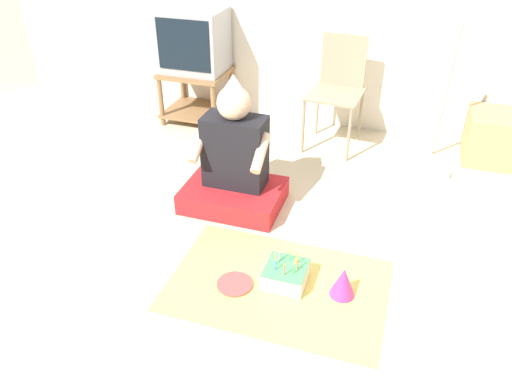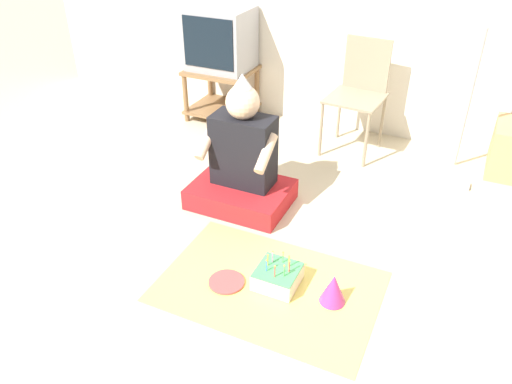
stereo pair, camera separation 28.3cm
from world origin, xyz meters
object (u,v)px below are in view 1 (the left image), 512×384
Objects in this scene: paper_plate at (235,284)px; folding_chair at (338,84)px; cardboard_box_stack at (499,138)px; person_seated at (234,166)px; tv at (194,40)px; dust_mop at (438,130)px; birthday_cake at (286,274)px; party_hat_blue at (343,282)px.

folding_chair is at bearing 84.48° from paper_plate.
cardboard_box_stack is at bearing 4.25° from folding_chair.
cardboard_box_stack is at bearing 35.06° from person_seated.
tv is 2.10m from dust_mop.
birthday_cake is (0.53, -0.66, -0.22)m from person_seated.
dust_mop is at bearing 75.52° from party_hat_blue.
birthday_cake is at bearing -54.55° from tv.
dust_mop is 1.25× the size of person_seated.
party_hat_blue is at bearing -115.03° from cardboard_box_stack.
dust_mop is at bearing -8.35° from tv.
tv reaches higher than paper_plate.
birthday_cake is (-0.71, -1.56, -0.25)m from dust_mop.
person_seated is (0.79, -1.21, -0.43)m from tv.
cardboard_box_stack is 2.09m from person_seated.
tv is 2.38m from birthday_cake.
folding_chair is at bearing -4.61° from tv.
dust_mop is at bearing 65.50° from birthday_cake.
person_seated is at bearing 110.06° from paper_plate.
folding_chair is 5.04× the size of party_hat_blue.
cardboard_box_stack is 2.48× the size of paper_plate.
paper_plate is at bearing -95.52° from folding_chair.
person_seated is 3.95× the size of birthday_cake.
tv is 3.03× the size of party_hat_blue.
cardboard_box_stack is 0.44× the size of dust_mop.
birthday_cake is 0.31m from party_hat_blue.
cardboard_box_stack is at bearing 53.98° from paper_plate.
cardboard_box_stack is 0.55× the size of person_seated.
birthday_cake is 1.15× the size of paper_plate.
dust_mop reaches higher than party_hat_blue.
person_seated reaches higher than folding_chair.
person_seated reaches higher than cardboard_box_stack.
tv reaches higher than party_hat_blue.
birthday_cake is 0.28m from paper_plate.
folding_chair reaches higher than cardboard_box_stack.
dust_mop is at bearing -14.17° from folding_chair.
cardboard_box_stack is at bearing 57.65° from birthday_cake.
tv is at bearing 179.80° from cardboard_box_stack.
person_seated is 0.86m from paper_plate.
dust_mop reaches higher than cardboard_box_stack.
tv is at bearing 171.65° from dust_mop.
tv reaches higher than birthday_cake.
cardboard_box_stack is at bearing -0.20° from tv.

